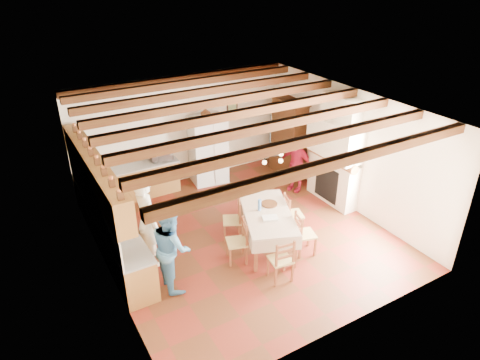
# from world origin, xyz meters

# --- Properties ---
(floor) EXTENTS (6.00, 6.50, 0.02)m
(floor) POSITION_xyz_m (0.00, 0.00, -0.01)
(floor) COLOR #532815
(floor) RESTS_ON ground
(ceiling) EXTENTS (6.00, 6.50, 0.02)m
(ceiling) POSITION_xyz_m (0.00, 0.00, 3.01)
(ceiling) COLOR silver
(ceiling) RESTS_ON ground
(wall_back) EXTENTS (6.00, 0.02, 3.00)m
(wall_back) POSITION_xyz_m (0.00, 3.26, 1.50)
(wall_back) COLOR beige
(wall_back) RESTS_ON ground
(wall_front) EXTENTS (6.00, 0.02, 3.00)m
(wall_front) POSITION_xyz_m (0.00, -3.26, 1.50)
(wall_front) COLOR beige
(wall_front) RESTS_ON ground
(wall_left) EXTENTS (0.02, 6.50, 3.00)m
(wall_left) POSITION_xyz_m (-3.01, 0.00, 1.50)
(wall_left) COLOR beige
(wall_left) RESTS_ON ground
(wall_right) EXTENTS (0.02, 6.50, 3.00)m
(wall_right) POSITION_xyz_m (3.01, 0.00, 1.50)
(wall_right) COLOR beige
(wall_right) RESTS_ON ground
(ceiling_beams) EXTENTS (6.00, 6.30, 0.16)m
(ceiling_beams) POSITION_xyz_m (0.00, 0.00, 2.91)
(ceiling_beams) COLOR #38170F
(ceiling_beams) RESTS_ON ground
(lower_cabinets_left) EXTENTS (0.60, 4.30, 0.86)m
(lower_cabinets_left) POSITION_xyz_m (-2.70, 1.05, 0.43)
(lower_cabinets_left) COLOR brown
(lower_cabinets_left) RESTS_ON ground
(lower_cabinets_back) EXTENTS (2.30, 0.60, 0.86)m
(lower_cabinets_back) POSITION_xyz_m (-1.55, 2.95, 0.43)
(lower_cabinets_back) COLOR brown
(lower_cabinets_back) RESTS_ON ground
(countertop_left) EXTENTS (0.62, 4.30, 0.04)m
(countertop_left) POSITION_xyz_m (-2.70, 1.05, 0.88)
(countertop_left) COLOR gray
(countertop_left) RESTS_ON lower_cabinets_left
(countertop_back) EXTENTS (2.34, 0.62, 0.04)m
(countertop_back) POSITION_xyz_m (-1.55, 2.95, 0.88)
(countertop_back) COLOR gray
(countertop_back) RESTS_ON lower_cabinets_back
(backsplash_left) EXTENTS (0.03, 4.30, 0.60)m
(backsplash_left) POSITION_xyz_m (-2.98, 1.05, 1.20)
(backsplash_left) COLOR white
(backsplash_left) RESTS_ON ground
(backsplash_back) EXTENTS (2.30, 0.03, 0.60)m
(backsplash_back) POSITION_xyz_m (-1.55, 3.23, 1.20)
(backsplash_back) COLOR white
(backsplash_back) RESTS_ON ground
(upper_cabinets) EXTENTS (0.35, 4.20, 0.70)m
(upper_cabinets) POSITION_xyz_m (-2.83, 1.05, 1.85)
(upper_cabinets) COLOR brown
(upper_cabinets) RESTS_ON ground
(fireplace) EXTENTS (0.56, 1.60, 2.80)m
(fireplace) POSITION_xyz_m (2.72, 0.20, 1.40)
(fireplace) COLOR beige
(fireplace) RESTS_ON ground
(wall_picture) EXTENTS (0.34, 0.03, 0.42)m
(wall_picture) POSITION_xyz_m (1.55, 3.23, 1.85)
(wall_picture) COLOR black
(wall_picture) RESTS_ON ground
(refrigerator) EXTENTS (1.03, 0.88, 1.89)m
(refrigerator) POSITION_xyz_m (0.55, 2.83, 0.94)
(refrigerator) COLOR silver
(refrigerator) RESTS_ON floor
(hutch) EXTENTS (0.54, 1.23, 2.22)m
(hutch) POSITION_xyz_m (2.75, 2.10, 1.11)
(hutch) COLOR #3C2412
(hutch) RESTS_ON floor
(dining_table) EXTENTS (1.63, 2.15, 0.84)m
(dining_table) POSITION_xyz_m (0.25, -0.60, 0.76)
(dining_table) COLOR beige
(dining_table) RESTS_ON floor
(chandelier) EXTENTS (0.47, 0.47, 0.03)m
(chandelier) POSITION_xyz_m (0.25, -0.60, 2.25)
(chandelier) COLOR black
(chandelier) RESTS_ON ground
(chair_left_near) EXTENTS (0.51, 0.52, 0.96)m
(chair_left_near) POSITION_xyz_m (-0.59, -0.75, 0.48)
(chair_left_near) COLOR brown
(chair_left_near) RESTS_ON floor
(chair_left_far) EXTENTS (0.55, 0.55, 0.96)m
(chair_left_far) POSITION_xyz_m (-0.27, 0.03, 0.48)
(chair_left_far) COLOR brown
(chair_left_far) RESTS_ON floor
(chair_right_near) EXTENTS (0.50, 0.51, 0.96)m
(chair_right_near) POSITION_xyz_m (0.80, -1.23, 0.48)
(chair_right_near) COLOR brown
(chair_right_near) RESTS_ON floor
(chair_right_far) EXTENTS (0.50, 0.52, 0.96)m
(chair_right_far) POSITION_xyz_m (1.06, -0.47, 0.48)
(chair_right_far) COLOR brown
(chair_right_far) RESTS_ON floor
(chair_end_near) EXTENTS (0.47, 0.46, 0.96)m
(chair_end_near) POSITION_xyz_m (-0.14, -1.67, 0.48)
(chair_end_near) COLOR brown
(chair_end_near) RESTS_ON floor
(chair_end_far) EXTENTS (0.55, 0.54, 0.96)m
(chair_end_far) POSITION_xyz_m (0.71, 0.43, 0.48)
(chair_end_far) COLOR brown
(chair_end_far) RESTS_ON floor
(person_man) EXTENTS (0.49, 0.73, 1.97)m
(person_man) POSITION_xyz_m (-2.14, 0.12, 0.99)
(person_man) COLOR white
(person_man) RESTS_ON floor
(person_woman_blue) EXTENTS (0.71, 0.88, 1.72)m
(person_woman_blue) POSITION_xyz_m (-2.00, -0.76, 0.86)
(person_woman_blue) COLOR teal
(person_woman_blue) RESTS_ON floor
(person_woman_red) EXTENTS (0.71, 0.98, 1.54)m
(person_woman_red) POSITION_xyz_m (2.33, 1.15, 0.77)
(person_woman_red) COLOR maroon
(person_woman_red) RESTS_ON floor
(microwave) EXTENTS (0.60, 0.43, 0.32)m
(microwave) POSITION_xyz_m (-0.77, 2.95, 1.06)
(microwave) COLOR silver
(microwave) RESTS_ON countertop_back
(fridge_vase) EXTENTS (0.28, 0.28, 0.27)m
(fridge_vase) POSITION_xyz_m (0.52, 2.83, 2.02)
(fridge_vase) COLOR #3C2412
(fridge_vase) RESTS_ON refrigerator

